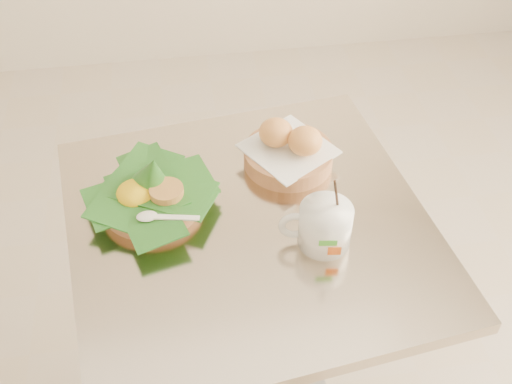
{
  "coord_description": "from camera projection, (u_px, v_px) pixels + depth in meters",
  "views": [
    {
      "loc": [
        0.06,
        -0.9,
        1.67
      ],
      "look_at": [
        0.19,
        -0.03,
        0.82
      ],
      "focal_mm": 45.0,
      "sensor_mm": 36.0,
      "label": 1
    }
  ],
  "objects": [
    {
      "name": "cafe_table",
      "position": [
        250.0,
        291.0,
        1.42
      ],
      "size": [
        0.79,
        0.79,
        0.75
      ],
      "rotation": [
        0.0,
        0.0,
        0.13
      ],
      "color": "gray",
      "rests_on": "floor"
    },
    {
      "name": "bread_basket",
      "position": [
        289.0,
        150.0,
        1.37
      ],
      "size": [
        0.23,
        0.23,
        0.1
      ],
      "rotation": [
        0.0,
        0.0,
        -0.22
      ],
      "color": "#B2794C",
      "rests_on": "cafe_table"
    },
    {
      "name": "coffee_mug",
      "position": [
        324.0,
        225.0,
        1.2
      ],
      "size": [
        0.14,
        0.1,
        0.17
      ],
      "rotation": [
        0.0,
        0.0,
        -0.14
      ],
      "color": "white",
      "rests_on": "cafe_table"
    },
    {
      "name": "rice_basket",
      "position": [
        151.0,
        192.0,
        1.28
      ],
      "size": [
        0.26,
        0.26,
        0.13
      ],
      "rotation": [
        0.0,
        0.0,
        0.12
      ],
      "color": "#B2794C",
      "rests_on": "cafe_table"
    }
  ]
}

